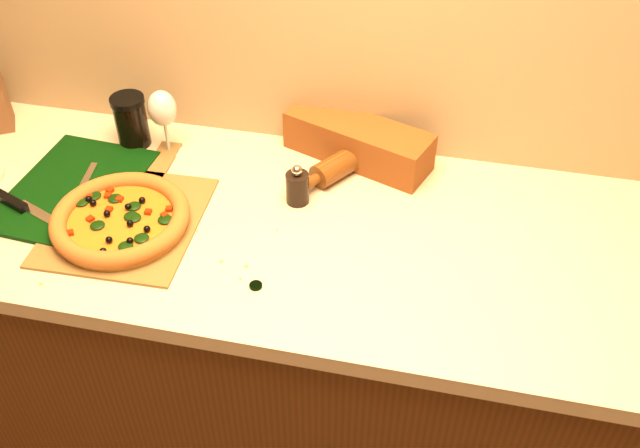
{
  "coord_description": "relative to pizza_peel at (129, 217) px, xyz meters",
  "views": [
    {
      "loc": [
        0.24,
        0.3,
        1.94
      ],
      "look_at": [
        0.0,
        1.38,
        0.96
      ],
      "focal_mm": 40.0,
      "sensor_mm": 36.0,
      "label": 1
    }
  ],
  "objects": [
    {
      "name": "dark_jar",
      "position": [
        -0.1,
        0.27,
        0.06
      ],
      "size": [
        0.08,
        0.08,
        0.13
      ],
      "color": "black",
      "rests_on": "countertop"
    },
    {
      "name": "bread_bag",
      "position": [
        0.46,
        0.33,
        0.05
      ],
      "size": [
        0.38,
        0.23,
        0.1
      ],
      "primitive_type": "cube",
      "rotation": [
        0.0,
        0.0,
        -0.35
      ],
      "color": "maroon",
      "rests_on": "countertop"
    },
    {
      "name": "rolling_pin",
      "position": [
        0.47,
        0.31,
        0.03
      ],
      "size": [
        0.27,
        0.37,
        0.06
      ],
      "rotation": [
        0.0,
        0.0,
        0.97
      ],
      "color": "#5B2B0F",
      "rests_on": "countertop"
    },
    {
      "name": "wine_glass",
      "position": [
        -0.0,
        0.26,
        0.12
      ],
      "size": [
        0.07,
        0.07,
        0.17
      ],
      "color": "silver",
      "rests_on": "countertop"
    },
    {
      "name": "pizza_peel",
      "position": [
        0.0,
        0.0,
        0.0
      ],
      "size": [
        0.33,
        0.48,
        0.01
      ],
      "rotation": [
        0.0,
        0.0,
        0.03
      ],
      "color": "brown",
      "rests_on": "countertop"
    },
    {
      "name": "bottle_cap",
      "position": [
        0.33,
        -0.14,
        -0.0
      ],
      "size": [
        0.03,
        0.03,
        0.01
      ],
      "primitive_type": "cylinder",
      "rotation": [
        0.0,
        0.0,
        -0.21
      ],
      "color": "black",
      "rests_on": "countertop"
    },
    {
      "name": "pepper_grinder",
      "position": [
        0.35,
        0.14,
        0.04
      ],
      "size": [
        0.05,
        0.05,
        0.1
      ],
      "color": "black",
      "rests_on": "countertop"
    },
    {
      "name": "cutting_board",
      "position": [
        -0.17,
        0.06,
        0.0
      ],
      "size": [
        0.3,
        0.39,
        0.03
      ],
      "rotation": [
        0.0,
        0.0,
        -0.07
      ],
      "color": "black",
      "rests_on": "countertop"
    },
    {
      "name": "countertop",
      "position": [
        0.43,
        0.05,
        -0.02
      ],
      "size": [
        2.84,
        0.68,
        0.04
      ],
      "primitive_type": "cube",
      "color": "beige",
      "rests_on": "cabinet"
    },
    {
      "name": "cabinet",
      "position": [
        0.43,
        0.05,
        -0.47
      ],
      "size": [
        2.8,
        0.65,
        0.86
      ],
      "primitive_type": "cube",
      "color": "#492B0F",
      "rests_on": "ground"
    },
    {
      "name": "pizza",
      "position": [
        0.0,
        -0.03,
        0.02
      ],
      "size": [
        0.3,
        0.3,
        0.04
      ],
      "color": "#C58B31",
      "rests_on": "pizza_peel"
    }
  ]
}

